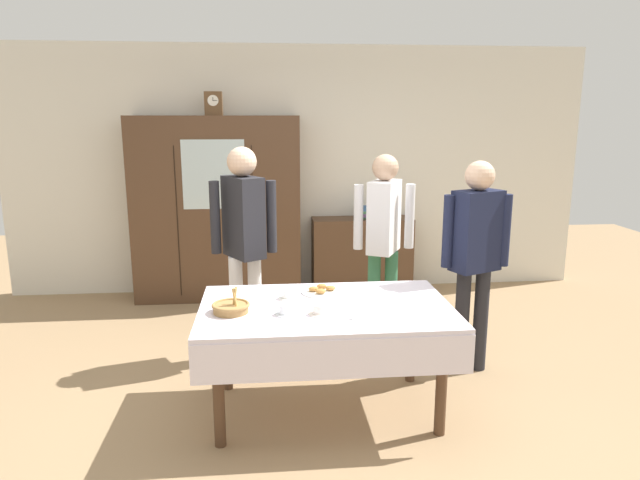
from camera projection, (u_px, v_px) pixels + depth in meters
ground_plane at (323, 395)px, 4.03m from camera, size 12.00×12.00×0.00m
back_wall at (299, 171)px, 6.32m from camera, size 6.40×0.10×2.70m
dining_table at (326, 322)px, 3.67m from camera, size 1.63×1.02×0.74m
wall_cabinet at (217, 209)px, 6.03m from camera, size 1.75×0.46×1.95m
mantel_clock at (214, 103)px, 5.79m from camera, size 0.18×0.11×0.24m
bookshelf_low at (362, 255)px, 6.34m from camera, size 1.11×0.35×0.84m
book_stack at (362, 212)px, 6.24m from camera, size 0.15×0.22×0.13m
tea_cup_mid_right at (285, 310)px, 3.50m from camera, size 0.13×0.13×0.06m
tea_cup_mid_left at (288, 295)px, 3.81m from camera, size 0.13×0.13×0.06m
tea_cup_far_left at (319, 310)px, 3.51m from camera, size 0.13×0.13×0.06m
bread_basket at (231, 307)px, 3.54m from camera, size 0.24×0.24×0.16m
pastry_plate at (322, 291)px, 3.94m from camera, size 0.28×0.28×0.05m
spoon_front_edge at (367, 308)px, 3.63m from camera, size 0.12×0.02×0.01m
spoon_near_left at (272, 292)px, 3.96m from camera, size 0.12×0.02×0.01m
spoon_back_edge at (347, 319)px, 3.42m from camera, size 0.12×0.02×0.01m
person_beside_shelf at (384, 230)px, 4.79m from camera, size 0.52×0.41×1.64m
person_behind_table_right at (244, 232)px, 4.47m from camera, size 0.52×0.41×1.72m
person_by_cabinet at (476, 246)px, 4.24m from camera, size 0.52×0.33×1.63m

